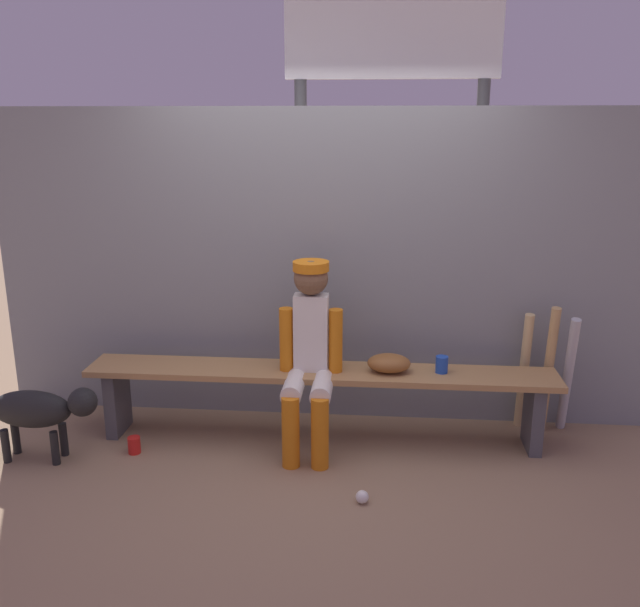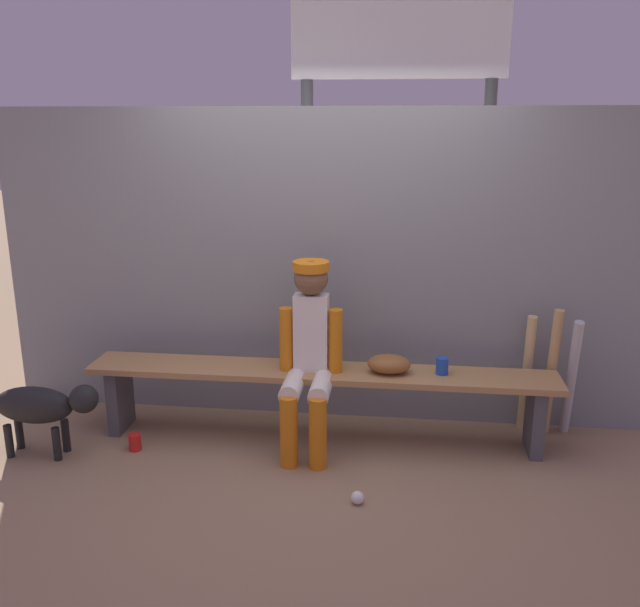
% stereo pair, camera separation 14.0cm
% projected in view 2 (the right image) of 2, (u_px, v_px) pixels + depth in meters
% --- Properties ---
extents(ground_plane, '(30.00, 30.00, 0.00)m').
position_uv_depth(ground_plane, '(320.00, 439.00, 4.56)').
color(ground_plane, '#937556').
extents(chainlink_fence, '(4.66, 0.03, 2.17)m').
position_uv_depth(chainlink_fence, '(327.00, 269.00, 4.67)').
color(chainlink_fence, gray).
rests_on(chainlink_fence, ground_plane).
extents(dugout_bench, '(3.08, 0.36, 0.50)m').
position_uv_depth(dugout_bench, '(320.00, 384.00, 4.45)').
color(dugout_bench, '#AD7F4C').
rests_on(dugout_bench, ground_plane).
extents(player_seated, '(0.41, 0.55, 1.23)m').
position_uv_depth(player_seated, '(309.00, 350.00, 4.28)').
color(player_seated, silver).
rests_on(player_seated, ground_plane).
extents(baseball_glove, '(0.28, 0.20, 0.12)m').
position_uv_depth(baseball_glove, '(389.00, 364.00, 4.36)').
color(baseball_glove, brown).
rests_on(baseball_glove, dugout_bench).
extents(bat_wood_natural, '(0.07, 0.14, 0.84)m').
position_uv_depth(bat_wood_natural, '(527.00, 374.00, 4.58)').
color(bat_wood_natural, tan).
rests_on(bat_wood_natural, ground_plane).
extents(bat_wood_tan, '(0.07, 0.17, 0.91)m').
position_uv_depth(bat_wood_tan, '(551.00, 373.00, 4.50)').
color(bat_wood_tan, tan).
rests_on(bat_wood_tan, ground_plane).
extents(bat_aluminum_silver, '(0.08, 0.24, 0.85)m').
position_uv_depth(bat_aluminum_silver, '(571.00, 378.00, 4.48)').
color(bat_aluminum_silver, '#B7B7BC').
rests_on(bat_aluminum_silver, ground_plane).
extents(baseball, '(0.07, 0.07, 0.07)m').
position_uv_depth(baseball, '(357.00, 498.00, 3.79)').
color(baseball, white).
rests_on(baseball, ground_plane).
extents(cup_on_ground, '(0.08, 0.08, 0.11)m').
position_uv_depth(cup_on_ground, '(135.00, 442.00, 4.40)').
color(cup_on_ground, red).
rests_on(cup_on_ground, ground_plane).
extents(cup_on_bench, '(0.08, 0.08, 0.11)m').
position_uv_depth(cup_on_bench, '(442.00, 366.00, 4.34)').
color(cup_on_bench, '#1E47AD').
rests_on(cup_on_bench, dugout_bench).
extents(scoreboard, '(1.96, 0.27, 3.55)m').
position_uv_depth(scoreboard, '(405.00, 70.00, 5.30)').
color(scoreboard, '#3F3F42').
rests_on(scoreboard, ground_plane).
extents(dog, '(0.84, 0.20, 0.49)m').
position_uv_depth(dog, '(42.00, 406.00, 4.26)').
color(dog, black).
rests_on(dog, ground_plane).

